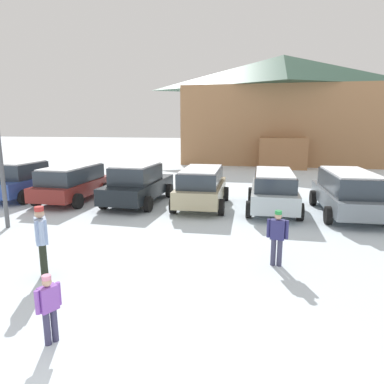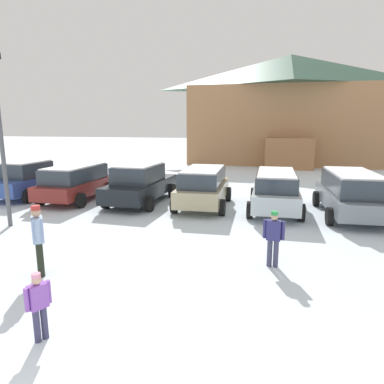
{
  "view_description": "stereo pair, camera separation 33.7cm",
  "coord_description": "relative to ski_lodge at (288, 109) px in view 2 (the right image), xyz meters",
  "views": [
    {
      "loc": [
        2.3,
        -2.61,
        3.47
      ],
      "look_at": [
        0.15,
        8.78,
        1.15
      ],
      "focal_mm": 32.0,
      "sensor_mm": 36.0,
      "label": 1
    },
    {
      "loc": [
        2.63,
        -2.54,
        3.47
      ],
      "look_at": [
        0.15,
        8.78,
        1.15
      ],
      "focal_mm": 32.0,
      "sensor_mm": 36.0,
      "label": 2
    }
  ],
  "objects": [
    {
      "name": "parked_silver_wagon",
      "position": [
        -1.3,
        -18.74,
        -3.9
      ],
      "size": [
        2.09,
        4.59,
        1.6
      ],
      "color": "silver",
      "rests_on": "ground"
    },
    {
      "name": "skier_child_in_purple_jacket",
      "position": [
        -5.16,
        -28.29,
        -4.11
      ],
      "size": [
        0.28,
        0.39,
        1.16
      ],
      "color": "#383655",
      "rests_on": "ground"
    },
    {
      "name": "parked_black_sedan",
      "position": [
        -7.12,
        -18.59,
        -3.9
      ],
      "size": [
        2.34,
        4.7,
        1.74
      ],
      "color": "black",
      "rests_on": "ground"
    },
    {
      "name": "skier_teen_in_navy_coat",
      "position": [
        -1.45,
        -24.47,
        -3.98
      ],
      "size": [
        0.52,
        0.25,
        1.41
      ],
      "color": "#3C3D5A",
      "rests_on": "ground"
    },
    {
      "name": "parked_blue_hatchback",
      "position": [
        -12.88,
        -18.52,
        -3.91
      ],
      "size": [
        2.33,
        4.16,
        1.73
      ],
      "color": "#304C9E",
      "rests_on": "ground"
    },
    {
      "name": "skier_adult_in_blue_parka",
      "position": [
        -6.73,
        -26.12,
        -3.83
      ],
      "size": [
        0.44,
        0.51,
        1.67
      ],
      "color": "black",
      "rests_on": "ground"
    },
    {
      "name": "ski_lodge",
      "position": [
        0.0,
        0.0,
        0.0
      ],
      "size": [
        17.43,
        10.7,
        9.42
      ],
      "color": "#A5754D",
      "rests_on": "ground"
    },
    {
      "name": "parked_beige_suv",
      "position": [
        -4.26,
        -18.74,
        -3.88
      ],
      "size": [
        2.18,
        4.19,
        1.65
      ],
      "color": "tan",
      "rests_on": "ground"
    },
    {
      "name": "parked_grey_wagon",
      "position": [
        1.48,
        -19.0,
        -3.86
      ],
      "size": [
        2.29,
        4.75,
        1.7
      ],
      "color": "slate",
      "rests_on": "ground"
    },
    {
      "name": "lamp_post",
      "position": [
        -10.26,
        -22.9,
        -1.59
      ],
      "size": [
        0.44,
        0.24,
        5.67
      ],
      "color": "#515459",
      "rests_on": "ground"
    },
    {
      "name": "parked_maroon_van",
      "position": [
        -10.17,
        -18.73,
        -3.9
      ],
      "size": [
        2.23,
        4.31,
        1.61
      ],
      "color": "maroon",
      "rests_on": "ground"
    }
  ]
}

